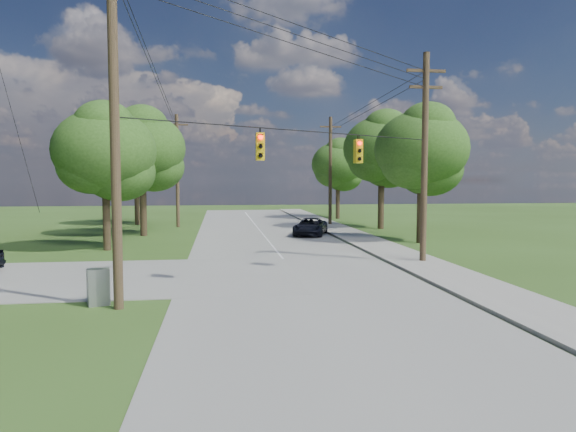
{
  "coord_description": "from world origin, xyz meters",
  "views": [
    {
      "loc": [
        -1.31,
        -16.67,
        4.19
      ],
      "look_at": [
        1.59,
        5.0,
        2.66
      ],
      "focal_mm": 32.0,
      "sensor_mm": 36.0,
      "label": 1
    }
  ],
  "objects": [
    {
      "name": "pole_north_e",
      "position": [
        8.9,
        30.0,
        5.13
      ],
      "size": [
        2.0,
        0.32,
        10.0
      ],
      "color": "#4E3D28",
      "rests_on": "ground"
    },
    {
      "name": "sidewalk_east",
      "position": [
        8.7,
        5.0,
        0.06
      ],
      "size": [
        2.6,
        100.0,
        0.12
      ],
      "primitive_type": "cube",
      "color": "gray",
      "rests_on": "ground"
    },
    {
      "name": "control_cabinet",
      "position": [
        -5.37,
        1.0,
        0.62
      ],
      "size": [
        0.82,
        0.71,
        1.24
      ],
      "primitive_type": "cube",
      "rotation": [
        0.0,
        0.0,
        0.36
      ],
      "color": "gray",
      "rests_on": "ground"
    },
    {
      "name": "tree_w_near",
      "position": [
        -8.0,
        15.0,
        5.92
      ],
      "size": [
        6.0,
        6.0,
        8.4
      ],
      "color": "#413220",
      "rests_on": "ground"
    },
    {
      "name": "car_main_north",
      "position": [
        5.5,
        21.4,
        0.68
      ],
      "size": [
        3.54,
        5.11,
        1.3
      ],
      "primitive_type": "imported",
      "rotation": [
        0.0,
        0.0,
        -0.33
      ],
      "color": "black",
      "rests_on": "main_road"
    },
    {
      "name": "ground",
      "position": [
        0.0,
        0.0,
        0.0
      ],
      "size": [
        140.0,
        140.0,
        0.0
      ],
      "primitive_type": "plane",
      "color": "#314D19",
      "rests_on": "ground"
    },
    {
      "name": "pole_north_w",
      "position": [
        -5.0,
        30.0,
        5.13
      ],
      "size": [
        2.0,
        0.32,
        10.0
      ],
      "color": "#4E3D28",
      "rests_on": "ground"
    },
    {
      "name": "main_road",
      "position": [
        2.0,
        5.0,
        0.01
      ],
      "size": [
        10.0,
        100.0,
        0.03
      ],
      "primitive_type": "cube",
      "color": "gray",
      "rests_on": "ground"
    },
    {
      "name": "tree_w_mid",
      "position": [
        -7.0,
        23.0,
        6.58
      ],
      "size": [
        6.4,
        6.4,
        9.22
      ],
      "color": "#413220",
      "rests_on": "ground"
    },
    {
      "name": "traffic_signals",
      "position": [
        2.55,
        4.43,
        5.5
      ],
      "size": [
        4.91,
        3.27,
        1.05
      ],
      "color": "yellow",
      "rests_on": "ground"
    },
    {
      "name": "power_lines",
      "position": [
        1.5,
        11.54,
        9.15
      ],
      "size": [
        13.93,
        29.62,
        4.93
      ],
      "color": "black",
      "rests_on": "ground"
    },
    {
      "name": "tree_e_mid",
      "position": [
        12.5,
        26.0,
        6.91
      ],
      "size": [
        6.6,
        6.6,
        9.64
      ],
      "color": "#413220",
      "rests_on": "ground"
    },
    {
      "name": "tree_e_near",
      "position": [
        12.0,
        16.0,
        6.25
      ],
      "size": [
        6.2,
        6.2,
        8.81
      ],
      "color": "#413220",
      "rests_on": "ground"
    },
    {
      "name": "tree_e_far",
      "position": [
        11.5,
        38.0,
        5.92
      ],
      "size": [
        5.8,
        5.8,
        8.32
      ],
      "color": "#413220",
      "rests_on": "ground"
    },
    {
      "name": "tree_w_far",
      "position": [
        -9.0,
        33.0,
        6.25
      ],
      "size": [
        6.0,
        6.0,
        8.73
      ],
      "color": "#413220",
      "rests_on": "ground"
    },
    {
      "name": "pole_sw",
      "position": [
        -4.6,
        0.4,
        6.23
      ],
      "size": [
        2.0,
        0.32,
        12.0
      ],
      "color": "#4E3D28",
      "rests_on": "ground"
    },
    {
      "name": "pole_ne",
      "position": [
        8.9,
        8.0,
        5.47
      ],
      "size": [
        2.0,
        0.32,
        10.5
      ],
      "color": "#4E3D28",
      "rests_on": "ground"
    }
  ]
}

